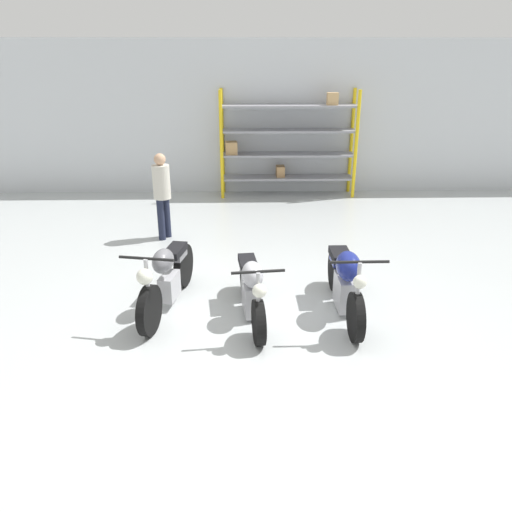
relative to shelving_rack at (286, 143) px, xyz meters
name	(u,v)px	position (x,y,z in m)	size (l,w,h in m)	color
ground_plane	(257,315)	(-0.85, -6.13, -1.27)	(30.00, 30.00, 0.00)	#B2B7B7
back_wall	(250,119)	(-0.85, 0.37, 0.53)	(30.00, 0.08, 3.60)	silver
shelving_rack	(286,143)	(0.00, 0.00, 0.00)	(3.25, 0.63, 2.51)	yellow
motorcycle_grey	(167,277)	(-2.07, -5.87, -0.81)	(0.71, 2.06, 1.02)	black
motorcycle_silver	(251,288)	(-0.92, -6.14, -0.87)	(0.63, 1.92, 0.94)	black
motorcycle_blue	(345,280)	(0.33, -6.06, -0.80)	(0.70, 2.03, 1.03)	black
person_browsing	(162,190)	(-2.52, -3.07, -0.33)	(0.43, 0.43, 1.61)	#1E2338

